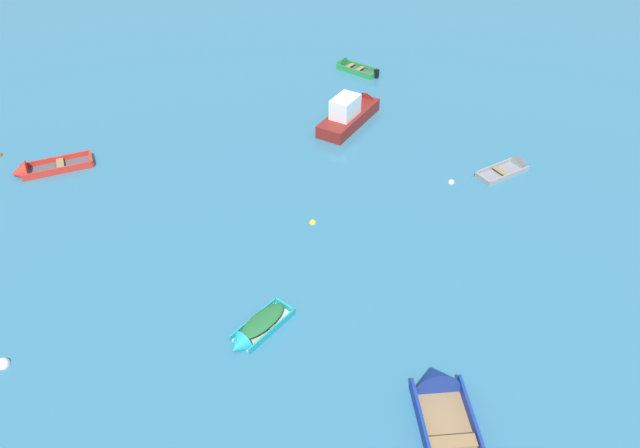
{
  "coord_description": "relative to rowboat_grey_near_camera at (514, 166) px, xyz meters",
  "views": [
    {
      "loc": [
        4.7,
        3.86,
        15.74
      ],
      "look_at": [
        0.0,
        22.48,
        0.15
      ],
      "focal_mm": 32.65,
      "sensor_mm": 36.0,
      "label": 1
    }
  ],
  "objects": [
    {
      "name": "mooring_buoy_near_foreground",
      "position": [
        -16.49,
        -16.21,
        -0.12
      ],
      "size": [
        0.46,
        0.46,
        0.46
      ],
      "primitive_type": "sphere",
      "color": "silver",
      "rests_on": "ground_plane"
    },
    {
      "name": "mooring_buoy_outer_edge",
      "position": [
        -2.87,
        -1.95,
        -0.12
      ],
      "size": [
        0.3,
        0.3,
        0.3
      ],
      "primitive_type": "sphere",
      "color": "silver",
      "rests_on": "ground_plane"
    },
    {
      "name": "rowboat_grey_near_camera",
      "position": [
        0.0,
        0.0,
        0.0
      ],
      "size": [
        2.73,
        2.75,
        0.92
      ],
      "color": "gray",
      "rests_on": "ground_plane"
    },
    {
      "name": "mooring_buoy_far_field",
      "position": [
        -8.44,
        -6.47,
        -0.12
      ],
      "size": [
        0.3,
        0.3,
        0.3
      ],
      "primitive_type": "sphere",
      "color": "yellow",
      "rests_on": "ground_plane"
    },
    {
      "name": "rowboat_deep_blue_near_left",
      "position": [
        -2.31,
        -14.29,
        0.11
      ],
      "size": [
        2.92,
        4.74,
        1.46
      ],
      "color": "#99754C",
      "rests_on": "ground_plane"
    },
    {
      "name": "rowboat_turquoise_distant_center",
      "position": [
        -8.83,
        -12.99,
        0.09
      ],
      "size": [
        1.92,
        2.8,
        0.85
      ],
      "color": "beige",
      "rests_on": "ground_plane"
    },
    {
      "name": "rowboat_red_outer_right",
      "position": [
        -22.35,
        -6.03,
        0.03
      ],
      "size": [
        3.59,
        3.07,
        1.03
      ],
      "color": "#4C4C51",
      "rests_on": "ground_plane"
    },
    {
      "name": "motor_launch_maroon_foreground_center",
      "position": [
        -8.65,
        2.68,
        0.44
      ],
      "size": [
        2.78,
        5.25,
        2.0
      ],
      "color": "maroon",
      "rests_on": "ground_plane"
    },
    {
      "name": "rowboat_green_near_right",
      "position": [
        -10.18,
        9.26,
        0.04
      ],
      "size": [
        3.17,
        2.07,
        0.89
      ],
      "color": "#4C4C51",
      "rests_on": "ground_plane"
    }
  ]
}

